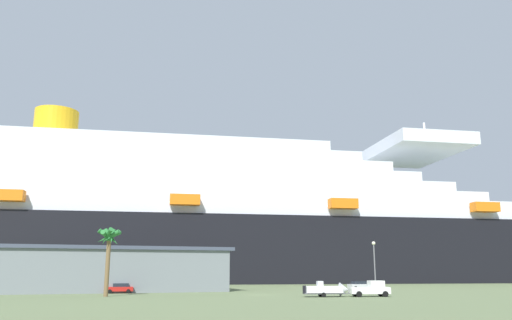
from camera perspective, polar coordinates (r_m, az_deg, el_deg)
The scene contains 9 objects.
ground_plane at distance 107.87m, azimuth -4.36°, elevation -14.17°, with size 600.00×600.00×0.00m, color #66754C.
cruise_ship at distance 155.44m, azimuth -8.29°, elevation -7.16°, with size 301.71×65.96×58.71m.
terminal_building at distance 97.26m, azimuth -16.64°, elevation -11.65°, with size 43.49×22.44×7.61m.
pickup_truck at distance 75.46m, azimuth 12.75°, elevation -13.92°, with size 5.88×3.12×2.20m.
small_boat_on_trailer at distance 73.82m, azimuth 8.14°, elevation -14.20°, with size 7.06×3.12×2.15m.
palm_tree at distance 76.92m, azimuth -16.16°, elevation -8.90°, with size 3.61×3.62×9.63m.
street_lamp at distance 83.33m, azimuth 13.12°, elevation -10.82°, with size 0.56×0.56×8.09m.
parked_car_silver_sedan at distance 104.40m, azimuth 11.53°, elevation -13.57°, with size 4.68×2.35×1.58m.
parked_car_red_hatchback at distance 87.68m, azimuth -15.04°, elevation -13.68°, with size 4.41×2.12×1.58m.
Camera 1 is at (-23.27, -75.28, 3.51)m, focal length 35.70 mm.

